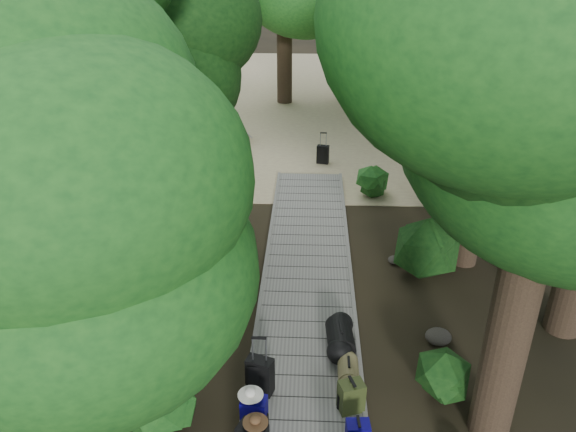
# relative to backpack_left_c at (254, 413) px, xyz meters

# --- Properties ---
(ground) EXTENTS (120.00, 120.00, 0.00)m
(ground) POSITION_rel_backpack_left_c_xyz_m (0.75, 3.21, -0.47)
(ground) COLOR #2C2416
(ground) RESTS_ON ground
(sand_beach) EXTENTS (40.00, 22.00, 0.02)m
(sand_beach) POSITION_rel_backpack_left_c_xyz_m (0.75, 19.21, -0.46)
(sand_beach) COLOR #C6B786
(sand_beach) RESTS_ON ground
(boardwalk) EXTENTS (2.00, 12.00, 0.12)m
(boardwalk) POSITION_rel_backpack_left_c_xyz_m (0.75, 4.21, -0.41)
(boardwalk) COLOR gray
(boardwalk) RESTS_ON ground
(backpack_left_c) EXTENTS (0.41, 0.32, 0.70)m
(backpack_left_c) POSITION_rel_backpack_left_c_xyz_m (0.00, 0.00, 0.00)
(backpack_left_c) COLOR #0A036C
(backpack_left_c) RESTS_ON boardwalk
(backpack_right_d) EXTENTS (0.45, 0.39, 0.59)m
(backpack_right_d) POSITION_rel_backpack_left_c_xyz_m (1.48, 0.50, -0.06)
(backpack_right_d) COLOR #353F1B
(backpack_right_d) RESTS_ON boardwalk
(duffel_right_khaki) EXTENTS (0.36, 0.54, 0.36)m
(duffel_right_khaki) POSITION_rel_backpack_left_c_xyz_m (1.48, 1.16, -0.17)
(duffel_right_khaki) COLOR olive
(duffel_right_khaki) RESTS_ON boardwalk
(duffel_right_black) EXTENTS (0.53, 0.80, 0.49)m
(duffel_right_black) POSITION_rel_backpack_left_c_xyz_m (1.37, 1.95, -0.11)
(duffel_right_black) COLOR black
(duffel_right_black) RESTS_ON boardwalk
(suitcase_on_boardwalk) EXTENTS (0.48, 0.36, 0.67)m
(suitcase_on_boardwalk) POSITION_rel_backpack_left_c_xyz_m (0.01, 0.82, -0.02)
(suitcase_on_boardwalk) COLOR black
(suitcase_on_boardwalk) RESTS_ON boardwalk
(lone_suitcase_on_sand) EXTENTS (0.43, 0.30, 0.61)m
(lone_suitcase_on_sand) POSITION_rel_backpack_left_c_xyz_m (1.17, 11.41, -0.15)
(lone_suitcase_on_sand) COLOR black
(lone_suitcase_on_sand) RESTS_ON sand_beach
(hat_brown) EXTENTS (0.36, 0.36, 0.11)m
(hat_brown) POSITION_rel_backpack_left_c_xyz_m (0.08, -0.53, 0.44)
(hat_brown) COLOR #51351E
(hat_brown) RESTS_ON backpack_left_b
(hat_white) EXTENTS (0.38, 0.38, 0.13)m
(hat_white) POSITION_rel_backpack_left_c_xyz_m (-0.05, 0.02, 0.42)
(hat_white) COLOR silver
(hat_white) RESTS_ON backpack_left_c
(kayak) EXTENTS (0.75, 3.22, 0.32)m
(kayak) POSITION_rel_backpack_left_c_xyz_m (-1.77, 13.40, -0.29)
(kayak) COLOR #A5350E
(kayak) RESTS_ON sand_beach
(sun_lounger) EXTENTS (0.95, 2.13, 0.67)m
(sun_lounger) POSITION_rel_backpack_left_c_xyz_m (4.32, 13.36, -0.12)
(sun_lounger) COLOR silver
(sun_lounger) RESTS_ON sand_beach
(tree_right_a) EXTENTS (5.37, 5.37, 8.94)m
(tree_right_a) POSITION_rel_backpack_left_c_xyz_m (3.61, 0.30, 4.00)
(tree_right_a) COLOR black
(tree_right_a) RESTS_ON ground
(tree_right_c) EXTENTS (4.78, 4.78, 8.27)m
(tree_right_c) POSITION_rel_backpack_left_c_xyz_m (4.39, 5.30, 3.66)
(tree_right_c) COLOR black
(tree_right_c) RESTS_ON ground
(tree_right_d) EXTENTS (5.45, 5.45, 9.99)m
(tree_right_d) POSITION_rel_backpack_left_c_xyz_m (6.05, 6.83, 4.52)
(tree_right_d) COLOR black
(tree_right_d) RESTS_ON ground
(tree_right_e) EXTENTS (4.66, 4.66, 8.38)m
(tree_right_e) POSITION_rel_backpack_left_c_xyz_m (5.08, 9.67, 3.72)
(tree_right_e) COLOR black
(tree_right_e) RESTS_ON ground
(tree_right_f) EXTENTS (4.96, 4.96, 8.85)m
(tree_right_f) POSITION_rel_backpack_left_c_xyz_m (7.48, 13.22, 3.95)
(tree_right_f) COLOR black
(tree_right_f) RESTS_ON ground
(tree_left_a) EXTENTS (4.21, 4.21, 7.01)m
(tree_left_a) POSITION_rel_backpack_left_c_xyz_m (-2.35, -1.05, 3.03)
(tree_left_a) COLOR black
(tree_left_a) RESTS_ON ground
(tree_left_b) EXTENTS (5.15, 5.15, 9.27)m
(tree_left_b) POSITION_rel_backpack_left_c_xyz_m (-3.80, 2.81, 4.16)
(tree_left_b) COLOR black
(tree_left_b) RESTS_ON ground
(tree_left_c) EXTENTS (4.46, 4.46, 7.75)m
(tree_left_c) POSITION_rel_backpack_left_c_xyz_m (-3.13, 6.26, 3.40)
(tree_left_c) COLOR black
(tree_left_c) RESTS_ON ground
(tree_back_d) EXTENTS (4.96, 4.96, 8.26)m
(tree_back_d) POSITION_rel_backpack_left_c_xyz_m (-4.62, 17.28, 3.66)
(tree_back_d) COLOR black
(tree_back_d) RESTS_ON ground
(palm_right_a) EXTENTS (4.45, 4.45, 7.58)m
(palm_right_a) POSITION_rel_backpack_left_c_xyz_m (4.24, 9.52, 3.32)
(palm_right_a) COLOR #193F11
(palm_right_a) RESTS_ON ground
(palm_right_b) EXTENTS (4.35, 4.35, 8.40)m
(palm_right_b) POSITION_rel_backpack_left_c_xyz_m (5.41, 14.06, 3.73)
(palm_right_b) COLOR #193F11
(palm_right_b) RESTS_ON ground
(palm_right_c) EXTENTS (4.95, 4.95, 7.88)m
(palm_right_c) POSITION_rel_backpack_left_c_xyz_m (3.57, 15.56, 3.47)
(palm_right_c) COLOR #193F11
(palm_right_c) RESTS_ON ground
(palm_left_a) EXTENTS (4.14, 4.14, 6.58)m
(palm_left_a) POSITION_rel_backpack_left_c_xyz_m (-3.27, 9.63, 2.82)
(palm_left_a) COLOR #193F11
(palm_left_a) RESTS_ON ground
(rock_left_b) EXTENTS (0.40, 0.36, 0.22)m
(rock_left_b) POSITION_rel_backpack_left_c_xyz_m (-1.83, 1.20, -0.36)
(rock_left_b) COLOR #4C473F
(rock_left_b) RESTS_ON ground
(rock_left_c) EXTENTS (0.56, 0.50, 0.31)m
(rock_left_c) POSITION_rel_backpack_left_c_xyz_m (-1.06, 4.11, -0.32)
(rock_left_c) COLOR #4C473F
(rock_left_c) RESTS_ON ground
(rock_left_d) EXTENTS (0.31, 0.28, 0.17)m
(rock_left_d) POSITION_rel_backpack_left_c_xyz_m (-1.49, 5.93, -0.39)
(rock_left_d) COLOR #4C473F
(rock_left_d) RESTS_ON ground
(rock_right_b) EXTENTS (0.49, 0.44, 0.27)m
(rock_right_b) POSITION_rel_backpack_left_c_xyz_m (3.23, 2.34, -0.34)
(rock_right_b) COLOR #4C473F
(rock_right_b) RESTS_ON ground
(rock_right_c) EXTENTS (0.32, 0.28, 0.17)m
(rock_right_c) POSITION_rel_backpack_left_c_xyz_m (2.77, 5.17, -0.38)
(rock_right_c) COLOR #4C473F
(rock_right_c) RESTS_ON ground
(shrub_left_a) EXTENTS (1.16, 1.16, 1.04)m
(shrub_left_a) POSITION_rel_backpack_left_c_xyz_m (-1.41, 0.04, 0.05)
(shrub_left_a) COLOR #144517
(shrub_left_a) RESTS_ON ground
(shrub_left_b) EXTENTS (0.91, 0.91, 0.82)m
(shrub_left_b) POSITION_rel_backpack_left_c_xyz_m (-1.36, 3.88, -0.06)
(shrub_left_b) COLOR #144517
(shrub_left_b) RESTS_ON ground
(shrub_left_c) EXTENTS (1.17, 1.17, 1.05)m
(shrub_left_c) POSITION_rel_backpack_left_c_xyz_m (-2.26, 7.32, 0.05)
(shrub_left_c) COLOR #144517
(shrub_left_c) RESTS_ON ground
(shrub_right_a) EXTENTS (0.98, 0.98, 0.88)m
(shrub_right_a) POSITION_rel_backpack_left_c_xyz_m (3.02, 0.79, -0.03)
(shrub_right_a) COLOR #144517
(shrub_right_a) RESTS_ON ground
(shrub_right_b) EXTENTS (1.48, 1.48, 1.33)m
(shrub_right_b) POSITION_rel_backpack_left_c_xyz_m (3.43, 4.78, 0.19)
(shrub_right_b) COLOR #144517
(shrub_right_b) RESTS_ON ground
(shrub_right_c) EXTENTS (0.94, 0.94, 0.85)m
(shrub_right_c) POSITION_rel_backpack_left_c_xyz_m (2.59, 9.06, -0.05)
(shrub_right_c) COLOR #144517
(shrub_right_c) RESTS_ON ground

